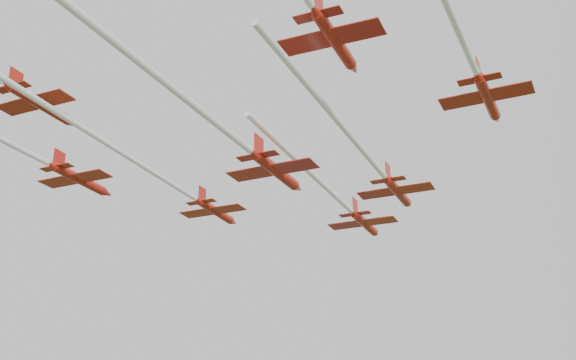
{
  "coord_description": "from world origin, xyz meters",
  "views": [
    {
      "loc": [
        0.82,
        -73.08,
        28.68
      ],
      "look_at": [
        -2.54,
        4.11,
        59.35
      ],
      "focal_mm": 45.0,
      "sensor_mm": 36.0,
      "label": 1
    }
  ],
  "objects_px": {
    "jet_row2_right": "(375,165)",
    "jet_row3_mid": "(184,97)",
    "jet_row2_left": "(177,187)",
    "jet_row3_left": "(22,150)",
    "jet_lead": "(345,205)",
    "jet_row3_right": "(464,45)"
  },
  "relations": [
    {
      "from": "jet_row2_left",
      "to": "jet_row3_mid",
      "type": "distance_m",
      "value": 24.38
    },
    {
      "from": "jet_row3_left",
      "to": "jet_row3_mid",
      "type": "bearing_deg",
      "value": -15.44
    },
    {
      "from": "jet_row2_left",
      "to": "jet_row3_right",
      "type": "distance_m",
      "value": 39.79
    },
    {
      "from": "jet_row3_right",
      "to": "jet_row2_right",
      "type": "bearing_deg",
      "value": 128.2
    },
    {
      "from": "jet_row2_left",
      "to": "jet_row3_right",
      "type": "bearing_deg",
      "value": -24.03
    },
    {
      "from": "jet_row3_mid",
      "to": "jet_row3_right",
      "type": "relative_size",
      "value": 1.55
    },
    {
      "from": "jet_row3_left",
      "to": "jet_lead",
      "type": "bearing_deg",
      "value": 53.34
    },
    {
      "from": "jet_row2_right",
      "to": "jet_lead",
      "type": "bearing_deg",
      "value": 117.54
    },
    {
      "from": "jet_row2_right",
      "to": "jet_row3_mid",
      "type": "distance_m",
      "value": 23.66
    },
    {
      "from": "jet_row3_left",
      "to": "jet_row3_right",
      "type": "xyz_separation_m",
      "value": [
        43.55,
        -19.77,
        -0.56
      ]
    },
    {
      "from": "jet_row3_left",
      "to": "jet_row3_mid",
      "type": "height_order",
      "value": "jet_row3_left"
    },
    {
      "from": "jet_row2_left",
      "to": "jet_row2_right",
      "type": "bearing_deg",
      "value": 1.99
    },
    {
      "from": "jet_row3_left",
      "to": "jet_row2_left",
      "type": "bearing_deg",
      "value": 50.06
    },
    {
      "from": "jet_row2_left",
      "to": "jet_row3_right",
      "type": "xyz_separation_m",
      "value": [
        28.2,
        -28.06,
        0.82
      ]
    },
    {
      "from": "jet_row2_left",
      "to": "jet_row3_left",
      "type": "relative_size",
      "value": 0.97
    },
    {
      "from": "jet_row2_right",
      "to": "jet_row3_right",
      "type": "height_order",
      "value": "jet_row3_right"
    },
    {
      "from": "jet_row2_right",
      "to": "jet_row3_mid",
      "type": "relative_size",
      "value": 0.63
    },
    {
      "from": "jet_lead",
      "to": "jet_row2_left",
      "type": "bearing_deg",
      "value": -125.04
    },
    {
      "from": "jet_row3_left",
      "to": "jet_row3_mid",
      "type": "xyz_separation_m",
      "value": [
        20.49,
        -15.51,
        -2.46
      ]
    },
    {
      "from": "jet_row2_left",
      "to": "jet_row3_right",
      "type": "relative_size",
      "value": 1.0
    },
    {
      "from": "jet_row2_left",
      "to": "jet_row3_right",
      "type": "height_order",
      "value": "jet_row3_right"
    },
    {
      "from": "jet_row2_left",
      "to": "jet_row2_right",
      "type": "distance_m",
      "value": 23.71
    }
  ]
}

